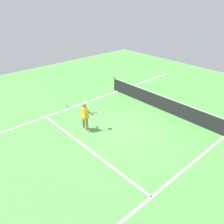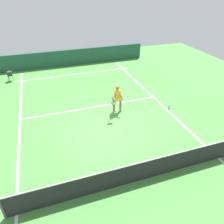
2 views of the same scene
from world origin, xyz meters
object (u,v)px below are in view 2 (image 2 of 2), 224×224
object	(u,v)px
tennis_ball_mid	(212,145)
water_bottle	(169,107)
tennis_player	(117,98)
tennis_ball_near	(133,105)
ball_hopper	(10,74)

from	to	relation	value
tennis_ball_mid	water_bottle	distance (m)	3.38
tennis_player	water_bottle	distance (m)	3.04
tennis_ball_near	tennis_ball_mid	size ratio (longest dim) A/B	1.00
ball_hopper	water_bottle	distance (m)	11.13
ball_hopper	tennis_ball_near	bearing A→B (deg)	138.60
tennis_player	tennis_ball_mid	distance (m)	5.07
tennis_player	water_bottle	size ratio (longest dim) A/B	6.46
water_bottle	tennis_player	bearing A→B (deg)	-12.83
tennis_ball_near	ball_hopper	world-z (taller)	ball_hopper
water_bottle	ball_hopper	bearing A→B (deg)	-39.27
tennis_player	ball_hopper	xyz separation A→B (m)	(5.74, -6.39, -0.30)
tennis_ball_mid	water_bottle	bearing A→B (deg)	-88.49
tennis_ball_near	tennis_player	bearing A→B (deg)	16.86
tennis_ball_near	water_bottle	distance (m)	2.02
tennis_player	tennis_ball_mid	xyz separation A→B (m)	(-2.96, 4.03, -0.81)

